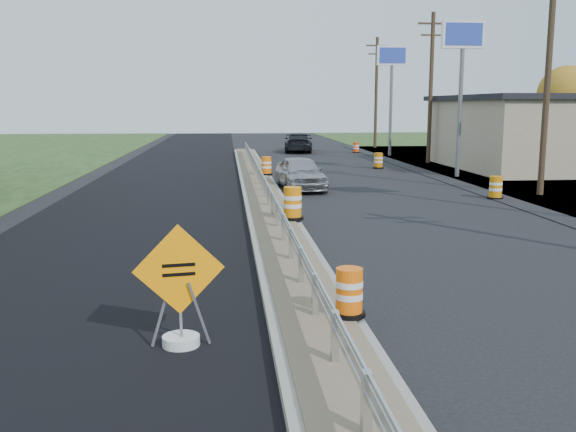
{
  "coord_description": "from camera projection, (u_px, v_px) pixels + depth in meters",
  "views": [
    {
      "loc": [
        -1.43,
        -16.24,
        3.69
      ],
      "look_at": [
        -0.01,
        -1.36,
        1.1
      ],
      "focal_mm": 40.0,
      "sensor_mm": 36.0,
      "label": 1
    }
  ],
  "objects": [
    {
      "name": "car_dark_far",
      "position": [
        298.0,
        142.0,
        50.99
      ],
      "size": [
        2.74,
        5.52,
        1.54
      ],
      "primitive_type": "imported",
      "rotation": [
        0.0,
        0.0,
        3.03
      ],
      "color": "black",
      "rests_on": "ground"
    },
    {
      "name": "pylon_sign_mid",
      "position": [
        463.0,
        49.0,
        32.27
      ],
      "size": [
        2.2,
        0.3,
        7.9
      ],
      "color": "slate",
      "rests_on": "ground"
    },
    {
      "name": "utility_pole_north",
      "position": [
        376.0,
        91.0,
        55.19
      ],
      "size": [
        1.9,
        0.26,
        9.4
      ],
      "color": "#473523",
      "rests_on": "ground"
    },
    {
      "name": "pylon_sign_north",
      "position": [
        392.0,
        66.0,
        46.0
      ],
      "size": [
        2.2,
        0.3,
        7.9
      ],
      "color": "slate",
      "rests_on": "ground"
    },
    {
      "name": "milled_overlay",
      "position": [
        154.0,
        197.0,
        26.09
      ],
      "size": [
        7.2,
        120.0,
        0.01
      ],
      "primitive_type": "cube",
      "color": "black",
      "rests_on": "ground"
    },
    {
      "name": "tree_far_yellow",
      "position": [
        567.0,
        95.0,
        51.72
      ],
      "size": [
        4.62,
        4.62,
        6.86
      ],
      "color": "#473523",
      "rests_on": "ground"
    },
    {
      "name": "median",
      "position": [
        265.0,
        200.0,
        24.53
      ],
      "size": [
        1.6,
        55.0,
        0.23
      ],
      "color": "gray",
      "rests_on": "ground"
    },
    {
      "name": "ground",
      "position": [
        283.0,
        249.0,
        16.7
      ],
      "size": [
        140.0,
        140.0,
        0.0
      ],
      "primitive_type": "plane",
      "color": "black",
      "rests_on": "ground"
    },
    {
      "name": "barrel_shoulder_mid",
      "position": [
        378.0,
        161.0,
        37.83
      ],
      "size": [
        0.62,
        0.62,
        0.92
      ],
      "color": "black",
      "rests_on": "ground"
    },
    {
      "name": "barrel_shoulder_far",
      "position": [
        356.0,
        148.0,
        50.34
      ],
      "size": [
        0.56,
        0.56,
        0.82
      ],
      "color": "black",
      "rests_on": "ground"
    },
    {
      "name": "barrel_median_mid",
      "position": [
        293.0,
        204.0,
        19.58
      ],
      "size": [
        0.68,
        0.68,
        1.0
      ],
      "color": "black",
      "rests_on": "median"
    },
    {
      "name": "barrel_median_far",
      "position": [
        266.0,
        166.0,
        32.2
      ],
      "size": [
        0.62,
        0.62,
        0.91
      ],
      "color": "black",
      "rests_on": "median"
    },
    {
      "name": "utility_pole_nmid",
      "position": [
        431.0,
        85.0,
        40.48
      ],
      "size": [
        1.9,
        0.26,
        9.4
      ],
      "color": "#473523",
      "rests_on": "ground"
    },
    {
      "name": "car_silver",
      "position": [
        300.0,
        173.0,
        28.33
      ],
      "size": [
        2.2,
        4.49,
        1.47
      ],
      "primitive_type": "imported",
      "rotation": [
        0.0,
        0.0,
        0.11
      ],
      "color": "#A6A6AA",
      "rests_on": "ground"
    },
    {
      "name": "caution_sign",
      "position": [
        180.0,
        316.0,
        9.86
      ],
      "size": [
        1.38,
        0.58,
        1.92
      ],
      "rotation": [
        0.0,
        0.0,
        0.16
      ],
      "color": "white",
      "rests_on": "ground"
    },
    {
      "name": "utility_pole_smid",
      "position": [
        548.0,
        74.0,
        25.76
      ],
      "size": [
        1.9,
        0.26,
        9.4
      ],
      "color": "#473523",
      "rests_on": "ground"
    },
    {
      "name": "barrel_shoulder_near",
      "position": [
        496.0,
        188.0,
        25.46
      ],
      "size": [
        0.62,
        0.62,
        0.91
      ],
      "color": "black",
      "rests_on": "ground"
    },
    {
      "name": "barrel_median_near",
      "position": [
        349.0,
        293.0,
        10.6
      ],
      "size": [
        0.55,
        0.55,
        0.81
      ],
      "color": "black",
      "rests_on": "median"
    },
    {
      "name": "guardrail",
      "position": [
        263.0,
        181.0,
        25.4
      ],
      "size": [
        0.1,
        46.15,
        0.72
      ],
      "color": "silver",
      "rests_on": "median"
    }
  ]
}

